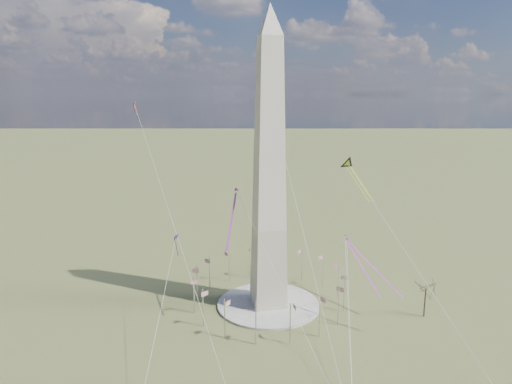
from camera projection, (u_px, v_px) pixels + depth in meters
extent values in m
plane|color=#565D2E|center=(268.00, 305.00, 161.07)|extent=(2000.00, 2000.00, 0.00)
cylinder|color=beige|center=(268.00, 304.00, 160.99)|extent=(36.00, 36.00, 0.80)
pyramid|color=beige|center=(270.00, 19.00, 141.02)|extent=(9.90, 9.90, 10.00)
cylinder|color=silver|center=(338.00, 282.00, 165.31)|extent=(0.36, 0.36, 13.00)
cube|color=#AB1621|center=(337.00, 267.00, 165.45)|extent=(2.40, 0.08, 1.50)
cylinder|color=silver|center=(323.00, 272.00, 174.38)|extent=(0.36, 0.36, 13.00)
cube|color=#AB1621|center=(321.00, 258.00, 174.31)|extent=(2.25, 0.99, 1.50)
cylinder|color=silver|center=(302.00, 265.00, 181.21)|extent=(0.36, 0.36, 13.00)
cube|color=#AB1621|center=(299.00, 252.00, 180.78)|extent=(1.75, 1.75, 1.50)
cylinder|color=silver|center=(278.00, 262.00, 184.77)|extent=(0.36, 0.36, 13.00)
cube|color=#AB1621|center=(275.00, 249.00, 183.88)|extent=(0.99, 2.25, 1.50)
cylinder|color=silver|center=(253.00, 262.00, 184.51)|extent=(0.36, 0.36, 13.00)
cube|color=#AB1621|center=(249.00, 250.00, 183.12)|extent=(0.08, 2.40, 1.50)
cylinder|color=silver|center=(229.00, 266.00, 180.48)|extent=(0.36, 0.36, 13.00)
cube|color=#AB1621|center=(226.00, 254.00, 178.64)|extent=(0.99, 2.25, 1.50)
cylinder|color=silver|center=(210.00, 273.00, 173.29)|extent=(0.36, 0.36, 13.00)
cube|color=#AB1621|center=(207.00, 261.00, 171.10)|extent=(1.75, 1.75, 1.50)
cylinder|color=silver|center=(197.00, 283.00, 164.03)|extent=(0.36, 0.36, 13.00)
cube|color=#AB1621|center=(196.00, 271.00, 161.67)|extent=(2.25, 0.99, 1.50)
cylinder|color=silver|center=(194.00, 295.00, 154.11)|extent=(0.36, 0.36, 13.00)
cube|color=#AB1621|center=(194.00, 282.00, 151.76)|extent=(2.40, 0.08, 1.50)
cylinder|color=silver|center=(203.00, 308.00, 145.05)|extent=(0.36, 0.36, 13.00)
cube|color=#AB1621|center=(205.00, 294.00, 142.90)|extent=(2.25, 0.99, 1.50)
cylinder|color=silver|center=(225.00, 318.00, 138.22)|extent=(0.36, 0.36, 13.00)
cube|color=#AB1621|center=(228.00, 303.00, 136.43)|extent=(1.75, 1.75, 1.50)
cylinder|color=silver|center=(256.00, 324.00, 134.66)|extent=(0.36, 0.36, 13.00)
cube|color=#AB1621|center=(260.00, 308.00, 133.33)|extent=(0.99, 2.25, 1.50)
cylinder|color=silver|center=(290.00, 324.00, 134.91)|extent=(0.36, 0.36, 13.00)
cube|color=#AB1621|center=(295.00, 307.00, 134.08)|extent=(0.08, 2.40, 1.50)
cylinder|color=silver|center=(319.00, 317.00, 138.94)|extent=(0.36, 0.36, 13.00)
cube|color=#AB1621|center=(323.00, 300.00, 138.57)|extent=(0.99, 2.25, 1.50)
cylinder|color=silver|center=(338.00, 306.00, 146.14)|extent=(0.36, 0.36, 13.00)
cube|color=#AB1621|center=(340.00, 289.00, 146.10)|extent=(1.75, 1.75, 1.50)
cylinder|color=silver|center=(344.00, 294.00, 155.40)|extent=(0.36, 0.36, 13.00)
cube|color=#AB1621|center=(344.00, 278.00, 155.54)|extent=(2.25, 0.99, 1.50)
cylinder|color=#4D3E2F|center=(425.00, 303.00, 152.00)|extent=(0.49, 0.49, 9.97)
cube|color=orange|center=(362.00, 184.00, 168.74)|extent=(3.33, 15.09, 10.72)
cube|color=orange|center=(358.00, 184.00, 167.97)|extent=(3.33, 15.09, 10.72)
cube|color=#411769|center=(176.00, 237.00, 153.18)|extent=(1.51, 2.51, 2.12)
cube|color=#FF2849|center=(176.00, 247.00, 153.91)|extent=(1.22, 2.60, 7.30)
cube|color=#FF2849|center=(374.00, 268.00, 142.85)|extent=(11.29, 18.86, 13.44)
cube|color=#FF2849|center=(232.00, 220.00, 148.21)|extent=(7.31, 20.67, 13.50)
cube|color=#FF2849|center=(363.00, 269.00, 158.40)|extent=(3.97, 20.45, 12.92)
cube|color=#F81D32|center=(134.00, 104.00, 167.55)|extent=(1.40, 2.19, 1.76)
cube|color=#F81D32|center=(135.00, 109.00, 167.95)|extent=(0.94, 1.45, 4.04)
cube|color=white|center=(270.00, 97.00, 196.93)|extent=(1.04, 1.73, 1.49)
cube|color=white|center=(270.00, 100.00, 197.27)|extent=(0.67, 1.29, 3.41)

